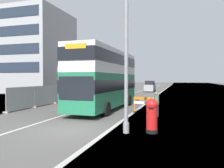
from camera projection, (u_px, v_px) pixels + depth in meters
ground at (79, 131)px, 11.25m from camera, size 140.00×280.00×0.10m
double_decker_bus at (106, 78)px, 18.92m from camera, size 3.01×11.07×4.94m
lamppost_foreground at (126, 47)px, 10.53m from camera, size 0.29×0.70×8.62m
red_pillar_postbox at (152, 114)px, 10.65m from camera, size 0.59×0.59×1.65m
roadworks_barrier at (143, 103)px, 16.86m from camera, size 1.48×0.66×1.19m
construction_site_fence at (55, 95)px, 23.20m from camera, size 0.44×13.80×1.95m
car_oncoming_near at (119, 88)px, 36.21m from camera, size 2.02×4.14×2.29m
car_receding_mid at (150, 87)px, 43.74m from camera, size 1.98×4.14×2.17m
bare_tree_far_verge_near at (78, 79)px, 42.64m from camera, size 2.53×3.30×5.44m
bare_tree_far_verge_mid at (87, 81)px, 54.96m from camera, size 1.89×2.31×4.03m
pedestrian_at_kerb at (156, 104)px, 15.17m from camera, size 0.34×0.34×1.69m
backdrop_office_block at (14, 53)px, 44.97m from camera, size 21.80×12.56×15.33m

